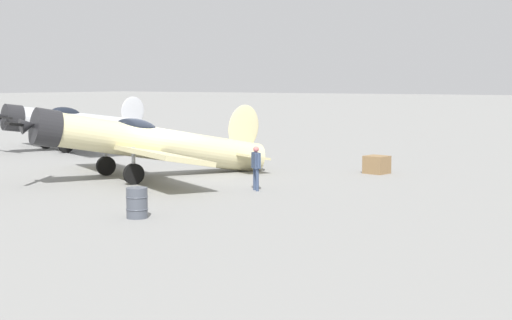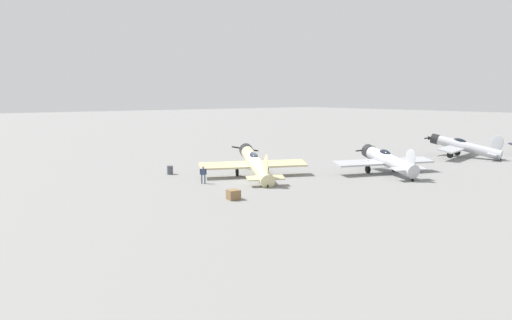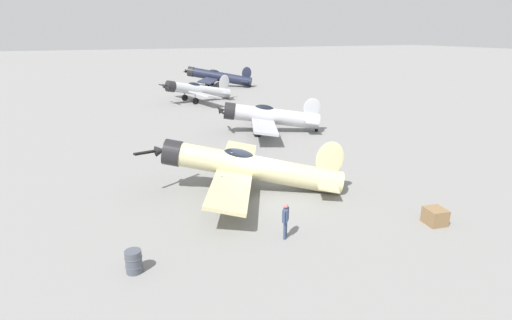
{
  "view_description": "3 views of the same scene",
  "coord_description": "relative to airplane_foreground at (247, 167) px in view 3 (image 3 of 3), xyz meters",
  "views": [
    {
      "loc": [
        -22.2,
        -19.92,
        3.86
      ],
      "look_at": [
        -0.89,
        -5.4,
        1.1
      ],
      "focal_mm": 51.18,
      "sensor_mm": 36.0,
      "label": 1
    },
    {
      "loc": [
        34.07,
        -26.29,
        7.96
      ],
      "look_at": [
        0.0,
        0.0,
        1.8
      ],
      "focal_mm": 31.57,
      "sensor_mm": 36.0,
      "label": 2
    },
    {
      "loc": [
        -7.93,
        -19.07,
        8.44
      ],
      "look_at": [
        0.0,
        0.0,
        1.8
      ],
      "focal_mm": 28.01,
      "sensor_mm": 36.0,
      "label": 3
    }
  ],
  "objects": [
    {
      "name": "ground_plane",
      "position": [
        0.46,
        -0.21,
        -1.41
      ],
      "size": [
        400.0,
        400.0,
        0.0
      ],
      "primitive_type": "plane",
      "color": "gray"
    },
    {
      "name": "airplane_foreground",
      "position": [
        0.0,
        0.0,
        0.0
      ],
      "size": [
        10.89,
        10.56,
        3.13
      ],
      "rotation": [
        0.0,
        0.0,
        2.71
      ],
      "color": "beige",
      "rests_on": "ground_plane"
    },
    {
      "name": "airplane_mid_apron",
      "position": [
        6.63,
        11.95,
        0.05
      ],
      "size": [
        8.67,
        10.96,
        3.09
      ],
      "rotation": [
        0.0,
        0.0,
        2.79
      ],
      "color": "#B7BABF",
      "rests_on": "ground_plane"
    },
    {
      "name": "airplane_far_line",
      "position": [
        5.02,
        30.13,
        0.08
      ],
      "size": [
        9.42,
        11.35,
        3.26
      ],
      "rotation": [
        0.0,
        0.0,
        3.36
      ],
      "color": "#B7BABF",
      "rests_on": "ground_plane"
    },
    {
      "name": "airplane_outer_stand",
      "position": [
        11.79,
        43.26,
        0.19
      ],
      "size": [
        10.5,
        12.55,
        3.27
      ],
      "rotation": [
        0.0,
        0.0,
        2.64
      ],
      "color": "#1E2338",
      "rests_on": "ground_plane"
    },
    {
      "name": "ground_crew_mechanic",
      "position": [
        -0.43,
        -5.62,
        -0.45
      ],
      "size": [
        0.43,
        0.51,
        1.59
      ],
      "rotation": [
        0.0,
        0.0,
        2.49
      ],
      "color": "#384766",
      "rests_on": "ground_plane"
    },
    {
      "name": "equipment_crate",
      "position": [
        6.51,
        -7.09,
        -1.03
      ],
      "size": [
        0.97,
        1.02,
        0.75
      ],
      "rotation": [
        0.0,
        0.0,
        1.43
      ],
      "color": "olive",
      "rests_on": "ground_plane"
    },
    {
      "name": "fuel_drum",
      "position": [
        -6.71,
        -5.79,
        -0.97
      ],
      "size": [
        0.64,
        0.64,
        0.88
      ],
      "color": "#474C56",
      "rests_on": "ground_plane"
    }
  ]
}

